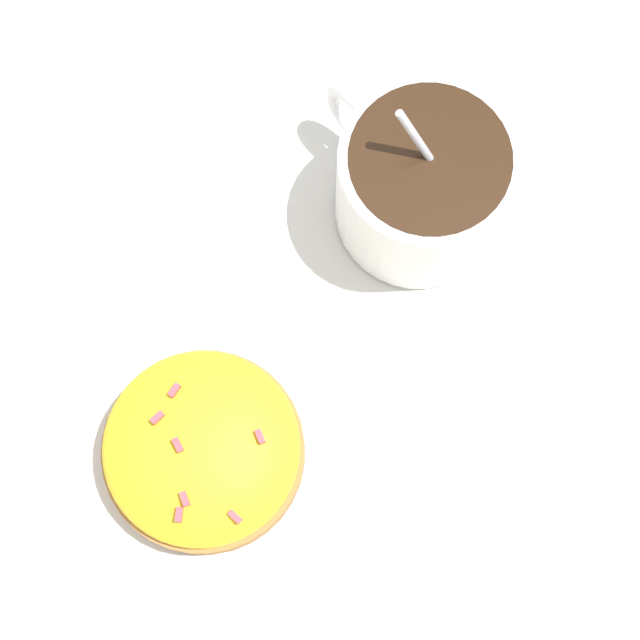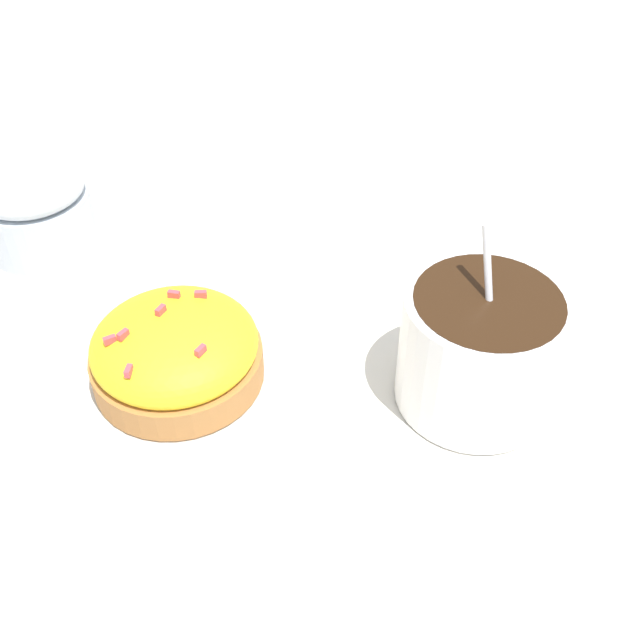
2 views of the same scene
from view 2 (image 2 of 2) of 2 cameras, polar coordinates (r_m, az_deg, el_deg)
ground_plane at (r=0.46m, az=0.11°, el=-4.66°), size 3.00×3.00×0.00m
paper_napkin at (r=0.46m, az=0.11°, el=-4.54°), size 0.30×0.27×0.00m
coffee_cup at (r=0.43m, az=12.13°, el=-1.78°), size 0.09×0.12×0.11m
frosted_pastry at (r=0.45m, az=-10.93°, el=-2.36°), size 0.10×0.10×0.05m
sugar_bowl at (r=0.58m, az=-20.86°, el=7.98°), size 0.08×0.08×0.06m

